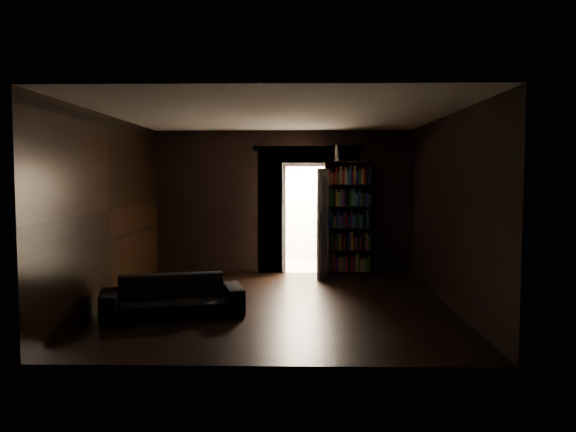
% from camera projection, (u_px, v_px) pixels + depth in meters
% --- Properties ---
extents(ground, '(5.50, 5.50, 0.00)m').
position_uv_depth(ground, '(278.00, 304.00, 8.37)').
color(ground, black).
rests_on(ground, ground).
extents(room_walls, '(5.02, 5.61, 2.84)m').
position_uv_depth(room_walls, '(280.00, 190.00, 9.32)').
color(room_walls, black).
rests_on(room_walls, ground).
extents(kitchen_alcove, '(2.20, 1.80, 2.60)m').
position_uv_depth(kitchen_alcove, '(308.00, 209.00, 12.13)').
color(kitchen_alcove, beige).
rests_on(kitchen_alcove, ground).
extents(sofa, '(2.03, 1.29, 0.72)m').
position_uv_depth(sofa, '(173.00, 290.00, 7.60)').
color(sofa, black).
rests_on(sofa, ground).
extents(bookshelf, '(0.94, 0.48, 2.20)m').
position_uv_depth(bookshelf, '(348.00, 218.00, 10.81)').
color(bookshelf, black).
rests_on(bookshelf, ground).
extents(refrigerator, '(0.75, 0.69, 1.65)m').
position_uv_depth(refrigerator, '(335.00, 226.00, 12.31)').
color(refrigerator, white).
rests_on(refrigerator, ground).
extents(door, '(0.36, 0.81, 2.05)m').
position_uv_depth(door, '(326.00, 223.00, 10.61)').
color(door, white).
rests_on(door, ground).
extents(figurine, '(0.10, 0.10, 0.31)m').
position_uv_depth(figurine, '(337.00, 153.00, 10.68)').
color(figurine, white).
rests_on(figurine, bookshelf).
extents(bottles, '(0.62, 0.17, 0.25)m').
position_uv_depth(bottles, '(339.00, 182.00, 12.22)').
color(bottles, black).
rests_on(bottles, refrigerator).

